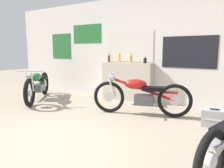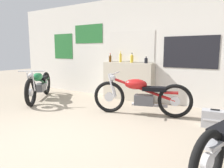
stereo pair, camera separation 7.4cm
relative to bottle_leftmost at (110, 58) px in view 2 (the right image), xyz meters
name	(u,v)px [view 2 (the right image)]	position (x,y,z in m)	size (l,w,h in m)	color
ground_plane	(50,145)	(1.11, -3.18, -1.14)	(24.00, 24.00, 0.00)	gray
wall_back	(149,49)	(1.09, 0.22, 0.26)	(10.00, 0.07, 2.80)	silver
sill_counter	(128,81)	(0.57, 0.04, -0.63)	(1.48, 0.28, 1.03)	#B7AD99
bottle_leftmost	(110,58)	(0.00, 0.00, 0.00)	(0.07, 0.07, 0.25)	#5B3814
bottle_left_center	(121,57)	(0.30, 0.07, 0.03)	(0.07, 0.07, 0.30)	gold
bottle_center	(132,58)	(0.68, 0.03, 0.01)	(0.09, 0.09, 0.26)	gold
bottle_right_center	(146,60)	(1.12, 0.00, -0.03)	(0.09, 0.09, 0.17)	black
motorcycle_red	(141,95)	(1.52, -1.08, -0.71)	(2.02, 0.82, 0.89)	black
motorcycle_green	(39,85)	(-1.49, -1.31, -0.72)	(1.39, 1.85, 0.87)	black
hard_case_silver	(214,119)	(2.95, -1.03, -0.99)	(0.46, 0.29, 0.33)	#9E9EA3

